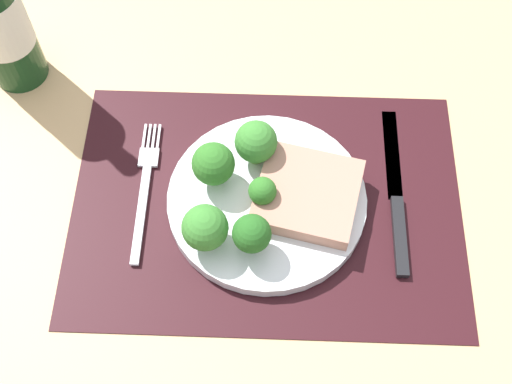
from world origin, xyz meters
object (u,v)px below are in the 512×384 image
object	(u,v)px
fork	(143,188)
plate	(265,200)
steak	(306,192)
knife	(395,202)

from	to	relation	value
fork	plate	bearing A→B (deg)	-5.27
plate	fork	world-z (taller)	plate
steak	fork	distance (cm)	19.50
steak	knife	world-z (taller)	steak
plate	steak	size ratio (longest dim) A/B	2.04
steak	knife	bearing A→B (deg)	1.51
fork	knife	distance (cm)	30.07
steak	fork	world-z (taller)	steak
fork	steak	bearing A→B (deg)	-3.22
steak	knife	size ratio (longest dim) A/B	0.50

